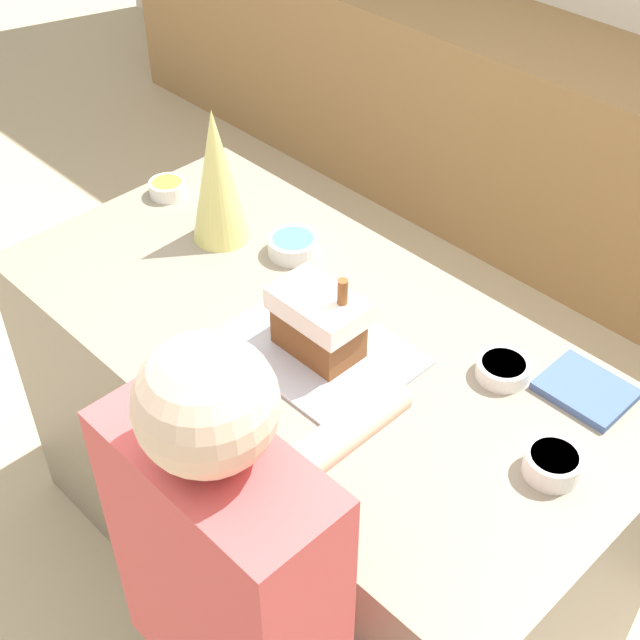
% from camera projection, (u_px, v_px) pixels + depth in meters
% --- Properties ---
extents(ground_plane, '(12.00, 12.00, 0.00)m').
position_uv_depth(ground_plane, '(314.00, 559.00, 2.75)').
color(ground_plane, '#C6B28E').
extents(kitchen_island, '(1.65, 0.83, 0.93)m').
position_uv_depth(kitchen_island, '(313.00, 460.00, 2.44)').
color(kitchen_island, gray).
rests_on(kitchen_island, ground_plane).
extents(baking_tray, '(0.44, 0.33, 0.01)m').
position_uv_depth(baking_tray, '(318.00, 350.00, 2.09)').
color(baking_tray, '#B2B2BC').
rests_on(baking_tray, kitchen_island).
extents(gingerbread_house, '(0.22, 0.14, 0.22)m').
position_uv_depth(gingerbread_house, '(319.00, 321.00, 2.03)').
color(gingerbread_house, brown).
rests_on(gingerbread_house, baking_tray).
extents(decorative_tree, '(0.16, 0.16, 0.38)m').
position_uv_depth(decorative_tree, '(217.00, 176.00, 2.32)').
color(decorative_tree, '#DBD675').
rests_on(decorative_tree, kitchen_island).
extents(candy_bowl_front_corner, '(0.14, 0.14, 0.05)m').
position_uv_depth(candy_bowl_front_corner, '(293.00, 245.00, 2.36)').
color(candy_bowl_front_corner, white).
rests_on(candy_bowl_front_corner, kitchen_island).
extents(candy_bowl_far_left, '(0.12, 0.12, 0.05)m').
position_uv_depth(candy_bowl_far_left, '(553.00, 463.00, 1.80)').
color(candy_bowl_far_left, white).
rests_on(candy_bowl_far_left, kitchen_island).
extents(candy_bowl_center_rear, '(0.12, 0.12, 0.04)m').
position_uv_depth(candy_bowl_center_rear, '(503.00, 368.00, 2.01)').
color(candy_bowl_center_rear, white).
rests_on(candy_bowl_center_rear, kitchen_island).
extents(candy_bowl_far_right, '(0.11, 0.11, 0.04)m').
position_uv_depth(candy_bowl_far_right, '(168.00, 188.00, 2.58)').
color(candy_bowl_far_right, white).
rests_on(candy_bowl_far_right, kitchen_island).
extents(cookbook, '(0.19, 0.16, 0.02)m').
position_uv_depth(cookbook, '(586.00, 390.00, 1.98)').
color(cookbook, '#3F598C').
rests_on(cookbook, kitchen_island).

